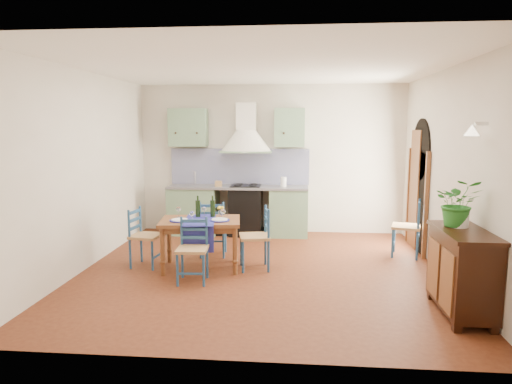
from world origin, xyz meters
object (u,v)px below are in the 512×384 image
Objects in this scene: dining_table at (201,225)px; chair_near at (193,249)px; potted_plant at (458,203)px; sideboard at (462,269)px.

chair_near is at bearing -88.94° from dining_table.
dining_table is at bearing 91.06° from chair_near.
dining_table is 2.28× the size of potted_plant.
potted_plant is (3.09, -0.62, 0.77)m from chair_near.
potted_plant is at bearing -11.27° from chair_near.
sideboard is (3.12, -1.36, -0.12)m from dining_table.
dining_table is 1.14× the size of sideboard.
chair_near is 0.80× the size of sideboard.
chair_near is (0.01, -0.56, -0.20)m from dining_table.
potted_plant is at bearing 95.51° from sideboard.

